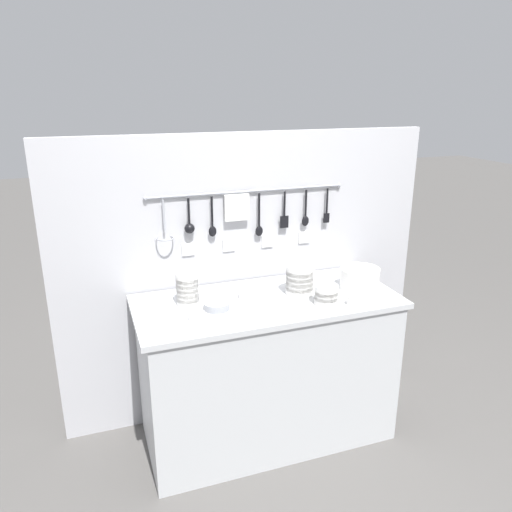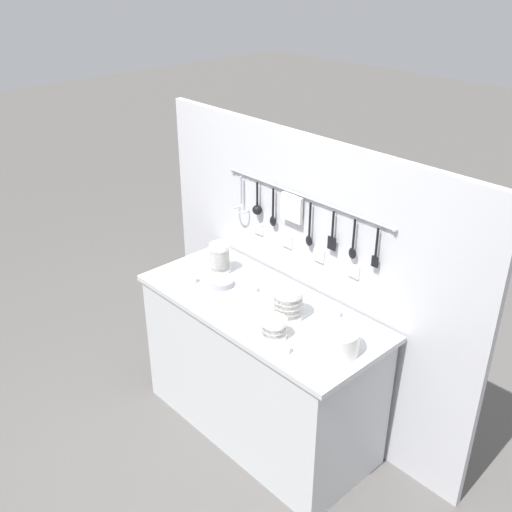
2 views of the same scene
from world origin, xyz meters
TOP-DOWN VIEW (x-y plane):
  - ground_plane at (0.00, 0.00)m, footprint 20.00×20.00m
  - counter at (0.00, 0.00)m, footprint 1.40×0.61m
  - back_wall at (-0.00, 0.34)m, footprint 2.20×0.11m
  - bowl_stack_nested_right at (0.26, -0.16)m, footprint 0.12×0.12m
  - bowl_stack_back_corner at (0.19, 0.01)m, footprint 0.15×0.15m
  - bowl_stack_short_front at (-0.41, 0.07)m, footprint 0.12×0.12m
  - plate_stack at (0.54, -0.03)m, footprint 0.22×0.22m
  - steel_mixing_bowl at (-0.29, -0.03)m, footprint 0.13×0.13m
  - cup_edge_far at (-0.12, 0.05)m, footprint 0.05×0.05m
  - cup_edge_near at (-0.42, -0.13)m, footprint 0.05×0.05m
  - cup_mid_row at (0.35, 0.19)m, footprint 0.05×0.05m
  - cup_front_left at (0.39, -0.21)m, footprint 0.05×0.05m

SIDE VIEW (x-z plane):
  - ground_plane at x=0.00m, z-range 0.00..0.00m
  - counter at x=0.00m, z-range 0.00..0.85m
  - back_wall at x=0.00m, z-range 0.00..1.69m
  - steel_mixing_bowl at x=-0.29m, z-range 0.85..0.88m
  - cup_edge_far at x=-0.12m, z-range 0.85..0.89m
  - cup_edge_near at x=-0.42m, z-range 0.85..0.89m
  - cup_mid_row at x=0.35m, z-range 0.85..0.89m
  - cup_front_left at x=0.39m, z-range 0.85..0.89m
  - bowl_stack_nested_right at x=0.26m, z-range 0.85..0.95m
  - plate_stack at x=0.54m, z-range 0.85..0.96m
  - bowl_stack_back_corner at x=0.19m, z-range 0.85..1.01m
  - bowl_stack_short_front at x=-0.41m, z-range 0.85..1.02m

